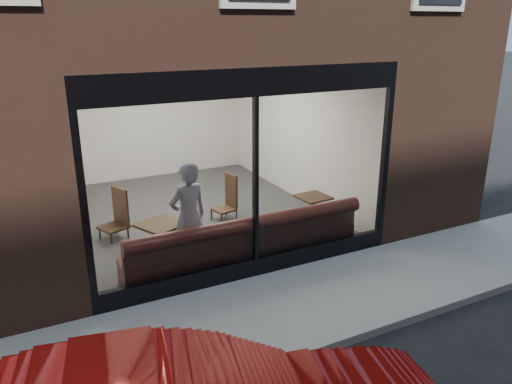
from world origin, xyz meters
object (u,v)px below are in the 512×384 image
cafe_chair_left (113,227)px  cafe_chair_right (224,210)px  person (189,218)px  cafe_table_right (313,197)px  banquette (244,252)px  cafe_table_left (161,224)px

cafe_chair_left → cafe_chair_right: bearing=155.5°
person → cafe_table_right: bearing=174.5°
person → cafe_table_right: size_ratio=3.30×
person → banquette: bearing=150.8°
banquette → cafe_table_left: (-1.21, 0.55, 0.52)m
cafe_chair_left → cafe_table_left: bearing=86.4°
cafe_table_left → cafe_chair_left: cafe_table_left is taller
banquette → cafe_chair_left: 2.62m
cafe_chair_right → cafe_table_right: bearing=120.1°
banquette → person: bearing=163.1°
cafe_table_left → cafe_table_right: cafe_table_left is taller
banquette → cafe_chair_right: 1.97m
cafe_chair_right → banquette: bearing=65.0°
person → cafe_chair_right: bearing=-140.3°
cafe_table_right → cafe_chair_left: bearing=156.7°
person → cafe_table_right: (2.51, 0.29, -0.16)m
cafe_table_left → cafe_table_right: 2.88m
person → cafe_chair_left: (-0.85, 1.75, -0.66)m
banquette → cafe_chair_left: (-1.69, 2.00, 0.01)m
banquette → cafe_table_left: bearing=155.5°
person → cafe_chair_right: 2.21m
cafe_table_left → cafe_table_right: (2.88, 0.00, 0.00)m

